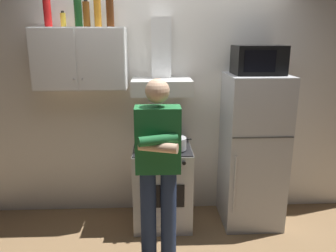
% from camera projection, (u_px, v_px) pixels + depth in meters
% --- Properties ---
extents(ground_plane, '(7.00, 7.00, 0.00)m').
position_uv_depth(ground_plane, '(168.00, 233.00, 3.40)').
color(ground_plane, olive).
extents(back_wall_tiled, '(4.80, 0.10, 2.70)m').
position_uv_depth(back_wall_tiled, '(166.00, 94.00, 3.63)').
color(back_wall_tiled, silver).
rests_on(back_wall_tiled, ground_plane).
extents(upper_cabinet, '(0.90, 0.37, 0.60)m').
position_uv_depth(upper_cabinet, '(81.00, 59.00, 3.27)').
color(upper_cabinet, silver).
extents(stove_oven, '(0.60, 0.62, 0.87)m').
position_uv_depth(stove_oven, '(162.00, 185.00, 3.53)').
color(stove_oven, silver).
rests_on(stove_oven, ground_plane).
extents(range_hood, '(0.60, 0.44, 0.75)m').
position_uv_depth(range_hood, '(162.00, 74.00, 3.34)').
color(range_hood, white).
extents(refrigerator, '(0.60, 0.62, 1.60)m').
position_uv_depth(refrigerator, '(252.00, 151.00, 3.47)').
color(refrigerator, silver).
rests_on(refrigerator, ground_plane).
extents(microwave, '(0.48, 0.37, 0.28)m').
position_uv_depth(microwave, '(258.00, 60.00, 3.24)').
color(microwave, black).
rests_on(microwave, refrigerator).
extents(person_standing, '(0.38, 0.33, 1.64)m').
position_uv_depth(person_standing, '(158.00, 165.00, 2.82)').
color(person_standing, navy).
rests_on(person_standing, ground_plane).
extents(cooking_pot, '(0.32, 0.22, 0.12)m').
position_uv_depth(cooking_pot, '(175.00, 143.00, 3.29)').
color(cooking_pot, '#B7BABF').
rests_on(cooking_pot, stove_oven).
extents(bottle_beer_brown, '(0.07, 0.07, 0.25)m').
position_uv_depth(bottle_beer_brown, '(86.00, 14.00, 3.15)').
color(bottle_beer_brown, brown).
rests_on(bottle_beer_brown, upper_cabinet).
extents(bottle_rum_dark, '(0.08, 0.08, 0.28)m').
position_uv_depth(bottle_rum_dark, '(110.00, 13.00, 3.21)').
color(bottle_rum_dark, '#47230F').
rests_on(bottle_rum_dark, upper_cabinet).
extents(bottle_liquor_amber, '(0.07, 0.07, 0.27)m').
position_uv_depth(bottle_liquor_amber, '(98.00, 13.00, 3.15)').
color(bottle_liquor_amber, '#B7721E').
rests_on(bottle_liquor_amber, upper_cabinet).
extents(bottle_soda_red, '(0.07, 0.07, 0.27)m').
position_uv_depth(bottle_soda_red, '(47.00, 13.00, 3.16)').
color(bottle_soda_red, red).
rests_on(bottle_soda_red, upper_cabinet).
extents(bottle_wine_green, '(0.08, 0.08, 0.33)m').
position_uv_depth(bottle_wine_green, '(78.00, 10.00, 3.18)').
color(bottle_wine_green, '#19471E').
rests_on(bottle_wine_green, upper_cabinet).
extents(bottle_spice_jar, '(0.05, 0.05, 0.15)m').
position_uv_depth(bottle_spice_jar, '(63.00, 20.00, 3.21)').
color(bottle_spice_jar, gold).
rests_on(bottle_spice_jar, upper_cabinet).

